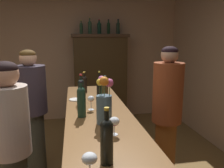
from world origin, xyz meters
name	(u,v)px	position (x,y,z in m)	size (l,w,h in m)	color
wall_back	(59,53)	(0.00, 2.93, 1.42)	(5.15, 0.12, 2.85)	tan
bar_counter	(100,164)	(0.50, 0.08, 0.50)	(0.62, 2.72, 1.00)	brown
display_cabinet	(100,77)	(0.83, 2.61, 0.94)	(1.13, 0.46, 1.81)	#3A2914
wine_bottle_rose	(105,95)	(0.58, 0.26, 1.15)	(0.06, 0.06, 0.35)	#423419
wine_bottle_merlot	(99,86)	(0.59, 0.80, 1.13)	(0.07, 0.07, 0.31)	black
wine_bottle_riesling	(107,139)	(0.45, -0.75, 1.15)	(0.07, 0.07, 0.33)	black
wine_bottle_syrah	(84,83)	(0.42, 1.05, 1.13)	(0.07, 0.07, 0.28)	black
wine_bottle_chardonnay	(81,90)	(0.36, 0.54, 1.15)	(0.07, 0.07, 0.32)	black
wine_bottle_malbec	(81,101)	(0.34, 0.07, 1.15)	(0.08, 0.08, 0.33)	#193120
wine_glass_front	(90,160)	(0.34, -0.89, 1.12)	(0.08, 0.08, 0.15)	white
wine_glass_mid	(91,99)	(0.44, 0.26, 1.11)	(0.07, 0.07, 0.15)	white
wine_glass_rear	(114,122)	(0.56, -0.37, 1.10)	(0.08, 0.08, 0.14)	white
flower_arrangement	(104,103)	(0.52, -0.13, 1.17)	(0.14, 0.15, 0.41)	#405966
cheese_plate	(75,99)	(0.29, 0.66, 1.01)	(0.15, 0.15, 0.01)	white
display_bottle_left	(81,28)	(0.46, 2.61, 1.93)	(0.07, 0.07, 0.27)	#2A472A
display_bottle_midleft	(90,27)	(0.63, 2.61, 1.95)	(0.07, 0.07, 0.32)	#2E4B2F
display_bottle_center	(99,27)	(0.82, 2.61, 1.94)	(0.08, 0.08, 0.28)	#133222
display_bottle_midright	(109,28)	(1.00, 2.61, 1.94)	(0.06, 0.06, 0.29)	#193218
display_bottle_right	(118,28)	(1.20, 2.61, 1.94)	(0.08, 0.08, 0.30)	#203222
patron_tall	(12,144)	(-0.24, -0.10, 0.86)	(0.31, 0.31, 1.54)	#31352D
patron_in_navy	(32,108)	(-0.25, 0.91, 0.86)	(0.39, 0.39, 1.58)	#30322B
bartender	(167,116)	(1.23, 0.21, 0.90)	(0.31, 0.31, 1.63)	brown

